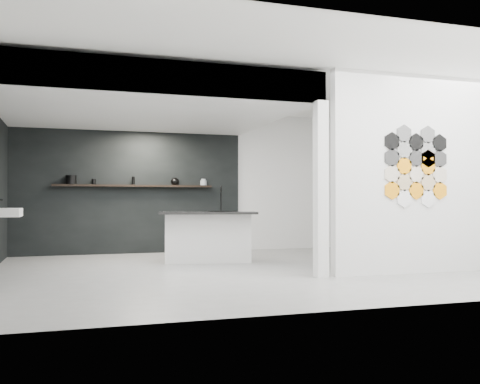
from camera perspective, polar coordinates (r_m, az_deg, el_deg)
The scene contains 16 objects.
floor at distance 7.89m, azimuth -0.04°, elevation -8.38°, with size 7.00×6.00×0.01m, color slate.
partition_panel at distance 7.93m, azimuth 17.77°, elevation 1.87°, with size 2.45×0.15×2.80m, color silver.
bay_clad_back at distance 10.48m, azimuth -11.78°, elevation -0.03°, with size 4.40×0.04×2.35m, color black.
bulkhead at distance 8.66m, azimuth -10.42°, elevation 9.28°, with size 4.40×4.00×0.40m, color silver.
corner_column at distance 7.20m, azimuth 8.62°, elevation 0.32°, with size 0.16×0.16×2.35m, color silver.
fascia_beam at distance 6.80m, azimuth -8.36°, elevation 12.09°, with size 4.40×0.16×0.40m, color silver.
wall_basin at distance 8.31m, azimuth -23.68°, elevation -2.02°, with size 0.40×0.60×0.12m, color silver.
display_shelf at distance 10.39m, azimuth -11.17°, elevation 0.66°, with size 3.00×0.15×0.04m, color black.
kitchen_island at distance 8.89m, azimuth -3.43°, elevation -4.72°, with size 1.69×1.01×1.27m.
stockpot at distance 10.33m, azimuth -17.57°, elevation 1.25°, with size 0.20×0.20×0.16m, color black.
kettle at distance 10.51m, azimuth -6.95°, elevation 1.13°, with size 0.16×0.16×0.14m, color black.
glass_bowl at distance 10.63m, azimuth -3.92°, elevation 0.97°, with size 0.13×0.13×0.09m, color gray.
glass_vase at distance 10.63m, azimuth -3.92°, elevation 1.06°, with size 0.09×0.09×0.13m, color gray.
bottle_dark at distance 10.39m, azimuth -11.31°, elevation 1.19°, with size 0.06×0.06×0.15m, color black.
utensil_cup at distance 10.34m, azimuth -15.34°, elevation 1.07°, with size 0.08×0.08×0.10m, color black.
hex_tile_cluster at distance 7.88m, azimuth 18.33°, elevation 2.65°, with size 1.04×0.02×1.16m.
Camera 1 is at (-2.36, -7.46, 1.03)m, focal length 40.00 mm.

